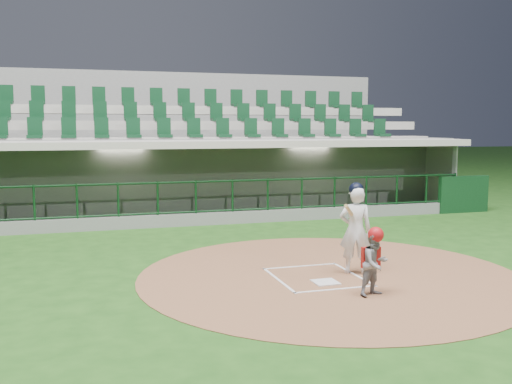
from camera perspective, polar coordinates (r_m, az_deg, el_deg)
ground at (r=11.03m, az=5.48°, el=-8.14°), size 120.00×120.00×0.00m
dirt_circle at (r=10.97m, az=7.35°, el=-8.22°), size 7.20×7.20×0.01m
home_plate at (r=10.40m, az=6.96°, el=-8.94°), size 0.43×0.43×0.02m
batter_box_chalk at (r=10.76m, az=6.09°, el=-8.44°), size 1.55×1.80×0.01m
dugout_structure at (r=18.28m, az=-3.49°, el=0.75°), size 16.40×3.70×3.00m
seating_deck at (r=21.21m, az=-5.73°, el=2.79°), size 17.00×6.72×5.15m
batter at (r=10.97m, az=9.91°, el=-3.56°), size 0.89×0.94×1.74m
catcher at (r=9.66m, az=11.81°, el=-6.80°), size 0.61×0.53×1.15m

